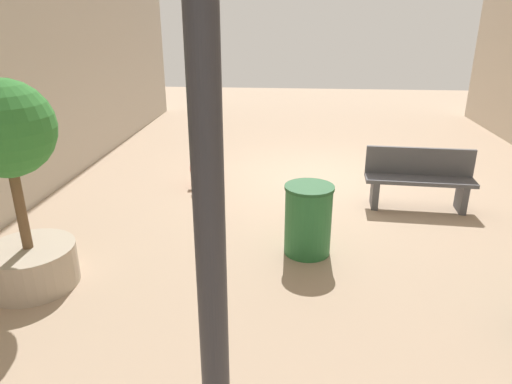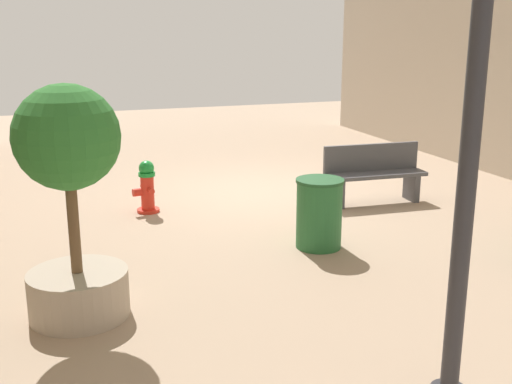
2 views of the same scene
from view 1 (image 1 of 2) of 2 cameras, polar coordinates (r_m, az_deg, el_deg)
The scene contains 6 objects.
ground_plane at distance 8.76m, azimuth 7.97°, elevation 1.60°, with size 23.40×23.40×0.00m, color tan.
fire_hydrant at distance 8.27m, azimuth -6.64°, elevation 3.45°, with size 0.41×0.44×0.82m.
bench_near at distance 7.70m, azimuth 19.58°, elevation 1.69°, with size 1.69×0.54×0.95m.
planter_tree at distance 5.44m, azimuth -27.88°, elevation 1.89°, with size 1.01×1.01×2.33m.
street_lamp at distance 1.84m, azimuth -6.55°, elevation 14.63°, with size 0.36×0.36×4.37m.
trash_bin at distance 5.88m, azimuth 6.49°, elevation -3.43°, with size 0.62×0.62×0.92m.
Camera 1 is at (0.49, 8.26, 2.88)m, focal length 32.20 mm.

